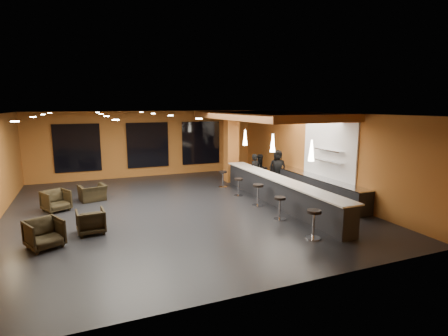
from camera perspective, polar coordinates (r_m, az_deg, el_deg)
name	(u,v)px	position (r m, az deg, el deg)	size (l,w,h in m)	color
floor	(180,209)	(13.34, -7.21, -6.64)	(12.00, 13.00, 0.10)	black
ceiling	(178,112)	(12.78, -7.58, 9.00)	(12.00, 13.00, 0.10)	black
wall_back	(147,144)	(19.30, -12.39, 3.87)	(12.00, 0.10, 3.50)	#985722
wall_front	(265,211)	(6.96, 6.66, -6.98)	(12.00, 0.10, 3.50)	#985722
wall_right	(315,153)	(15.59, 14.65, 2.32)	(0.10, 13.00, 3.50)	#985722
wood_soffit	(263,116)	(15.20, 6.36, 8.48)	(3.60, 8.00, 0.28)	#A86231
window_left	(77,148)	(18.92, -22.83, 3.03)	(2.20, 0.06, 2.40)	black
window_center	(148,145)	(19.19, -12.33, 3.69)	(2.20, 0.06, 2.40)	black
window_right	(201,143)	(19.92, -3.78, 4.13)	(2.20, 0.06, 2.40)	black
tile_backsplash	(329,151)	(14.72, 16.73, 2.75)	(0.06, 3.20, 2.40)	white
bar_counter	(278,192)	(13.69, 8.82, -3.87)	(0.60, 8.00, 1.00)	black
bar_top	(278,179)	(13.57, 8.88, -1.72)	(0.78, 8.10, 0.05)	white
prep_counter	(313,186)	(15.20, 14.34, -2.93)	(0.70, 6.00, 0.86)	black
prep_top	(314,176)	(15.10, 14.41, -1.25)	(0.72, 6.00, 0.03)	silver
wall_shelf_lower	(329,161)	(14.54, 16.71, 1.07)	(0.30, 1.50, 0.03)	silver
wall_shelf_upper	(329,150)	(14.48, 16.80, 2.83)	(0.30, 1.50, 0.03)	silver
column	(231,147)	(17.50, 1.19, 3.47)	(0.60, 0.60, 3.50)	#A75D25
pendant_0	(311,150)	(11.71, 14.09, 2.79)	(0.20, 0.20, 0.70)	white
pendant_1	(273,143)	(13.79, 7.96, 4.07)	(0.20, 0.20, 0.70)	white
pendant_2	(245,138)	(15.99, 3.47, 4.98)	(0.20, 0.20, 0.70)	white
staff_a	(255,171)	(16.35, 5.13, -0.46)	(0.57, 0.38, 1.57)	black
staff_b	(261,170)	(16.81, 6.01, -0.30)	(0.73, 0.57, 1.50)	black
staff_c	(277,168)	(16.73, 8.72, -0.02)	(0.84, 0.55, 1.73)	black
armchair_a	(44,234)	(10.71, -27.28, -9.51)	(0.84, 0.86, 0.79)	black
armchair_b	(91,221)	(11.33, -20.92, -8.13)	(0.78, 0.81, 0.73)	black
armchair_c	(56,201)	(14.11, -25.73, -4.83)	(0.82, 0.85, 0.77)	black
armchair_d	(93,193)	(15.07, -20.66, -3.81)	(0.99, 0.86, 0.64)	black
bar_stool_0	(314,220)	(10.43, 14.44, -8.29)	(0.43, 0.43, 0.86)	silver
bar_stool_1	(280,205)	(11.90, 9.10, -6.00)	(0.40, 0.40, 0.79)	silver
bar_stool_2	(258,192)	(13.39, 5.57, -3.94)	(0.43, 0.43, 0.84)	silver
bar_stool_3	(238,185)	(14.81, 2.38, -2.73)	(0.38, 0.38, 0.76)	silver
bar_stool_4	(223,177)	(16.33, -0.18, -1.47)	(0.39, 0.39, 0.78)	silver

